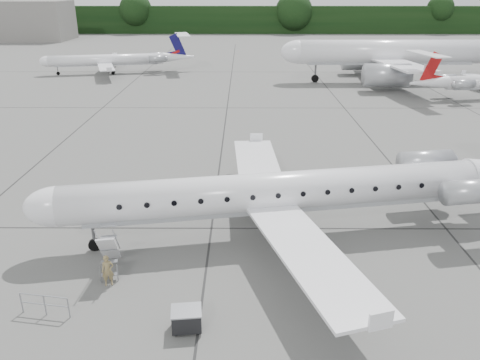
# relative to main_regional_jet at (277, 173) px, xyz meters

# --- Properties ---
(ground) EXTENTS (320.00, 320.00, 0.00)m
(ground) POSITION_rel_main_regional_jet_xyz_m (1.29, -2.03, -3.80)
(ground) COLOR slate
(ground) RESTS_ON ground
(treeline) EXTENTS (260.00, 4.00, 8.00)m
(treeline) POSITION_rel_main_regional_jet_xyz_m (1.29, 127.97, 0.20)
(treeline) COLOR black
(treeline) RESTS_ON ground
(main_regional_jet) EXTENTS (32.90, 26.17, 7.60)m
(main_regional_jet) POSITION_rel_main_regional_jet_xyz_m (0.00, 0.00, 0.00)
(main_regional_jet) COLOR white
(main_regional_jet) RESTS_ON ground
(airstair) EXTENTS (1.21, 2.24, 2.38)m
(airstair) POSITION_rel_main_regional_jet_xyz_m (-8.44, -3.70, -2.61)
(airstair) COLOR white
(airstair) RESTS_ON ground
(passenger) EXTENTS (0.66, 0.53, 1.56)m
(passenger) POSITION_rel_main_regional_jet_xyz_m (-8.23, -4.89, -3.02)
(passenger) COLOR olive
(passenger) RESTS_ON ground
(safety_railing) EXTENTS (2.19, 0.43, 1.00)m
(safety_railing) POSITION_rel_main_regional_jet_xyz_m (-10.37, -7.15, -3.30)
(safety_railing) COLOR gray
(safety_railing) RESTS_ON ground
(baggage_cart) EXTENTS (1.30, 1.10, 1.04)m
(baggage_cart) POSITION_rel_main_regional_jet_xyz_m (-4.16, -8.05, -3.28)
(baggage_cart) COLOR black
(baggage_cart) RESTS_ON ground
(bg_narrowbody) EXTENTS (34.47, 25.04, 12.26)m
(bg_narrowbody) POSITION_rel_main_regional_jet_xyz_m (19.74, 47.13, 2.33)
(bg_narrowbody) COLOR white
(bg_narrowbody) RESTS_ON ground
(bg_regional_left) EXTENTS (26.33, 21.21, 6.15)m
(bg_regional_left) POSITION_rel_main_regional_jet_xyz_m (-24.14, 54.47, -0.73)
(bg_regional_left) COLOR white
(bg_regional_left) RESTS_ON ground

